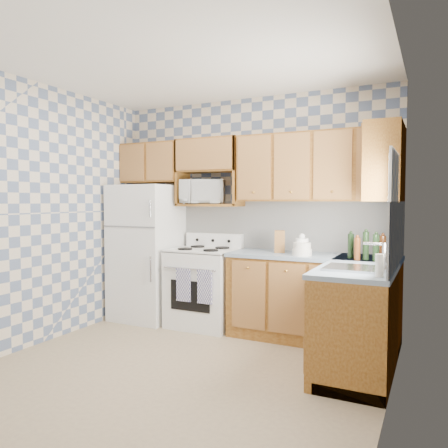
{
  "coord_description": "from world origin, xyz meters",
  "views": [
    {
      "loc": [
        1.99,
        -3.23,
        1.48
      ],
      "look_at": [
        0.05,
        0.75,
        1.25
      ],
      "focal_mm": 35.0,
      "sensor_mm": 36.0,
      "label": 1
    }
  ],
  "objects_px": {
    "refrigerator": "(147,252)",
    "electric_kettle": "(302,246)",
    "microwave": "(203,192)",
    "stove_body": "(204,288)"
  },
  "relations": [
    {
      "from": "stove_body",
      "to": "microwave",
      "type": "relative_size",
      "value": 1.7
    },
    {
      "from": "microwave",
      "to": "electric_kettle",
      "type": "xyz_separation_m",
      "value": [
        1.29,
        -0.19,
        -0.59
      ]
    },
    {
      "from": "refrigerator",
      "to": "electric_kettle",
      "type": "distance_m",
      "value": 2.0
    },
    {
      "from": "stove_body",
      "to": "microwave",
      "type": "distance_m",
      "value": 1.16
    },
    {
      "from": "refrigerator",
      "to": "electric_kettle",
      "type": "bearing_deg",
      "value": 0.34
    },
    {
      "from": "microwave",
      "to": "electric_kettle",
      "type": "distance_m",
      "value": 1.43
    },
    {
      "from": "electric_kettle",
      "to": "refrigerator",
      "type": "bearing_deg",
      "value": -179.66
    },
    {
      "from": "refrigerator",
      "to": "stove_body",
      "type": "height_order",
      "value": "refrigerator"
    },
    {
      "from": "stove_body",
      "to": "microwave",
      "type": "bearing_deg",
      "value": 120.32
    },
    {
      "from": "refrigerator",
      "to": "microwave",
      "type": "xyz_separation_m",
      "value": [
        0.7,
        0.2,
        0.76
      ]
    }
  ]
}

